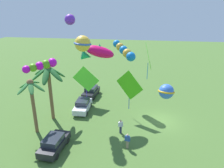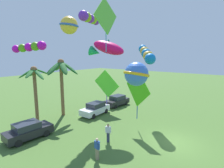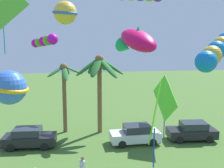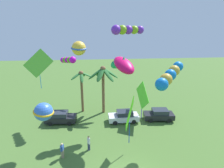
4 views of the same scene
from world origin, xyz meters
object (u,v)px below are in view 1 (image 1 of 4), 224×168
palm_tree_1 (49,77)px  kite_tube_6 (70,19)px  kite_fish_2 (98,52)px  palm_tree_0 (32,94)px  parked_car_0 (91,91)px  kite_diamond_7 (86,80)px  spectator_0 (121,126)px  parked_car_1 (83,105)px  kite_tube_1 (41,65)px  spectator_1 (127,141)px  kite_diamond_0 (130,86)px  parked_car_2 (54,143)px  kite_tube_4 (124,51)px  kite_ball_3 (83,44)px  kite_diamond_5 (148,57)px  kite_ball_8 (166,91)px

palm_tree_1 → kite_tube_6: bearing=-36.5°
kite_fish_2 → kite_tube_6: 4.98m
palm_tree_1 → kite_tube_6: 7.14m
palm_tree_0 → parked_car_0: bearing=-19.4°
kite_fish_2 → kite_diamond_7: (2.99, 2.39, -4.52)m
palm_tree_0 → spectator_0: bearing=-83.1°
parked_car_1 → kite_tube_1: kite_tube_1 is taller
palm_tree_1 → kite_tube_1: 5.35m
spectator_1 → kite_fish_2: size_ratio=0.37×
kite_diamond_0 → kite_fish_2: 5.46m
parked_car_2 → kite_tube_4: (11.66, -5.54, 6.66)m
kite_ball_3 → parked_car_1: bearing=20.2°
parked_car_1 → kite_diamond_5: size_ratio=1.33×
parked_car_0 → kite_tube_6: size_ratio=0.98×
parked_car_2 → kite_ball_3: kite_ball_3 is taller
kite_fish_2 → palm_tree_0: bearing=129.3°
kite_diamond_0 → kite_ball_3: kite_ball_3 is taller
parked_car_2 → kite_diamond_0: (7.72, -6.58, 3.30)m
palm_tree_0 → kite_ball_8: bearing=-97.2°
kite_tube_6 → spectator_1: bearing=-134.2°
kite_tube_4 → kite_ball_3: bearing=160.3°
parked_car_1 → kite_fish_2: bearing=-105.1°
kite_fish_2 → kite_diamond_0: bearing=-87.5°
parked_car_1 → kite_diamond_0: 6.93m
palm_tree_1 → kite_diamond_5: bearing=-115.4°
parked_car_1 → kite_fish_2: kite_fish_2 is taller
kite_tube_1 → kite_diamond_5: 9.56m
parked_car_0 → kite_tube_1: (-11.59, 1.52, 7.28)m
kite_diamond_5 → kite_diamond_7: (10.02, 7.92, -5.84)m
spectator_1 → kite_fish_2: 10.38m
parked_car_1 → kite_ball_8: bearing=-127.1°
parked_car_2 → spectator_0: bearing=-57.9°
parked_car_2 → kite_diamond_7: 10.91m
parked_car_1 → kite_tube_1: size_ratio=1.52×
kite_diamond_5 → spectator_0: bearing=36.6°
kite_ball_8 → kite_ball_3: bearing=75.2°
spectator_0 → kite_diamond_7: 9.16m
parked_car_0 → parked_car_2: bearing=177.9°
kite_tube_6 → parked_car_2: bearing=-176.7°
palm_tree_0 → kite_tube_6: (5.85, -2.66, 7.05)m
spectator_1 → kite_ball_8: bearing=-96.0°
kite_tube_1 → kite_tube_6: size_ratio=0.63×
palm_tree_1 → kite_diamond_0: palm_tree_1 is taller
kite_diamond_5 → kite_ball_8: 3.49m
kite_tube_4 → parked_car_1: bearing=124.6°
spectator_1 → kite_diamond_0: size_ratio=0.33×
palm_tree_1 → kite_tube_1: kite_tube_1 is taller
parked_car_0 → kite_tube_1: bearing=172.5°
palm_tree_0 → palm_tree_1: 3.24m
kite_diamond_5 → kite_tube_6: size_ratio=0.71×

